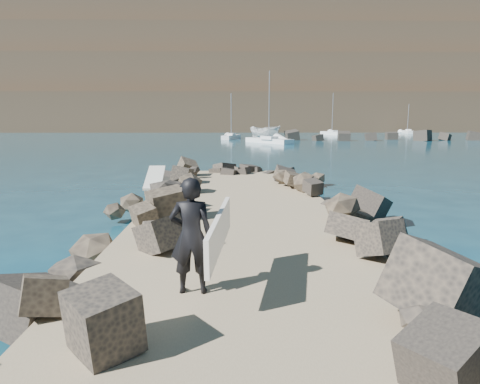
{
  "coord_description": "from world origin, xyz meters",
  "views": [
    {
      "loc": [
        -0.18,
        -12.17,
        3.44
      ],
      "look_at": [
        0.0,
        -1.0,
        1.5
      ],
      "focal_mm": 32.0,
      "sensor_mm": 36.0,
      "label": 1
    }
  ],
  "objects": [
    {
      "name": "sailboat_b",
      "position": [
        -0.47,
        59.09,
        0.35
      ],
      "size": [
        3.26,
        6.29,
        7.55
      ],
      "color": "white",
      "rests_on": "ground"
    },
    {
      "name": "headland",
      "position": [
        10.0,
        160.0,
        16.0
      ],
      "size": [
        360.0,
        140.0,
        32.0
      ],
      "primitive_type": "cube",
      "color": "#2D4919",
      "rests_on": "ground"
    },
    {
      "name": "jetty",
      "position": [
        0.0,
        -2.0,
        0.3
      ],
      "size": [
        6.0,
        26.0,
        0.6
      ],
      "primitive_type": "cube",
      "color": "#8C7759",
      "rests_on": "ground"
    },
    {
      "name": "surfboard_resting",
      "position": [
        -3.24,
        4.38,
        1.04
      ],
      "size": [
        0.87,
        2.66,
        0.09
      ],
      "primitive_type": "cube",
      "rotation": [
        0.0,
        0.0,
        0.09
      ],
      "color": "white",
      "rests_on": "riprap_left"
    },
    {
      "name": "sailboat_d",
      "position": [
        20.24,
        76.37,
        0.35
      ],
      "size": [
        3.58,
        7.3,
        8.62
      ],
      "color": "white",
      "rests_on": "ground"
    },
    {
      "name": "surfer_with_board",
      "position": [
        -0.8,
        -5.47,
        1.57
      ],
      "size": [
        0.97,
        2.37,
        1.92
      ],
      "color": "black",
      "rests_on": "jetty"
    },
    {
      "name": "boat_imported",
      "position": [
        4.99,
        57.23,
        1.13
      ],
      "size": [
        5.83,
        5.51,
        2.25
      ],
      "primitive_type": "imported",
      "rotation": [
        0.0,
        0.0,
        0.85
      ],
      "color": "silver",
      "rests_on": "ground"
    },
    {
      "name": "headland_buildings",
      "position": [
        16.81,
        152.19,
        33.97
      ],
      "size": [
        137.5,
        30.5,
        5.0
      ],
      "color": "white",
      "rests_on": "headland"
    },
    {
      "name": "breakwater_secondary",
      "position": [
        35.0,
        55.0,
        0.6
      ],
      "size": [
        52.0,
        4.0,
        1.2
      ],
      "primitive_type": "cube",
      "color": "black",
      "rests_on": "ground"
    },
    {
      "name": "ground",
      "position": [
        0.0,
        0.0,
        0.0
      ],
      "size": [
        800.0,
        800.0,
        0.0
      ],
      "primitive_type": "plane",
      "color": "#0F384C",
      "rests_on": "ground"
    },
    {
      "name": "sailboat_c",
      "position": [
        4.8,
        47.55,
        0.35
      ],
      "size": [
        6.31,
        7.85,
        9.91
      ],
      "color": "white",
      "rests_on": "ground"
    },
    {
      "name": "sailboat_f",
      "position": [
        39.33,
        84.86,
        0.35
      ],
      "size": [
        1.66,
        5.43,
        6.62
      ],
      "color": "white",
      "rests_on": "ground"
    },
    {
      "name": "riprap_right",
      "position": [
        2.9,
        -1.5,
        0.5
      ],
      "size": [
        2.6,
        22.0,
        1.0
      ],
      "primitive_type": "cube",
      "color": "black",
      "rests_on": "ground"
    },
    {
      "name": "riprap_left",
      "position": [
        -2.9,
        -1.5,
        0.5
      ],
      "size": [
        2.6,
        22.0,
        1.0
      ],
      "primitive_type": "cube",
      "color": "black",
      "rests_on": "ground"
    }
  ]
}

